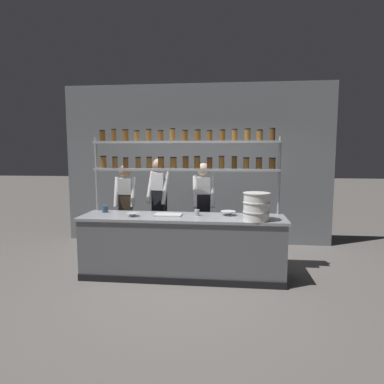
{
  "coord_description": "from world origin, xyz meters",
  "views": [
    {
      "loc": [
        0.7,
        -4.94,
        1.87
      ],
      "look_at": [
        0.12,
        0.2,
        1.26
      ],
      "focal_mm": 32.0,
      "sensor_mm": 36.0,
      "label": 1
    }
  ],
  "objects": [
    {
      "name": "prep_counter",
      "position": [
        0.0,
        -0.0,
        0.46
      ],
      "size": [
        3.03,
        0.76,
        0.92
      ],
      "color": "slate",
      "rests_on": "ground_plane"
    },
    {
      "name": "container_stack",
      "position": [
        1.06,
        -0.21,
        1.11
      ],
      "size": [
        0.38,
        0.38,
        0.39
      ],
      "color": "white",
      "rests_on": "prep_counter"
    },
    {
      "name": "cutting_board",
      "position": [
        -0.21,
        0.0,
        0.93
      ],
      "size": [
        0.4,
        0.26,
        0.02
      ],
      "color": "silver",
      "rests_on": "prep_counter"
    },
    {
      "name": "serving_cup_by_board",
      "position": [
        0.21,
        0.05,
        0.96
      ],
      "size": [
        0.07,
        0.07,
        0.09
      ],
      "color": "#B2B7BC",
      "rests_on": "prep_counter"
    },
    {
      "name": "ground_plane",
      "position": [
        0.0,
        0.0,
        0.0
      ],
      "size": [
        40.0,
        40.0,
        0.0
      ],
      "primitive_type": "plane",
      "color": "slate"
    },
    {
      "name": "chef_left",
      "position": [
        -1.12,
        0.82,
        0.94
      ],
      "size": [
        0.39,
        0.31,
        1.64
      ],
      "rotation": [
        0.0,
        0.0,
        0.12
      ],
      "color": "black",
      "rests_on": "ground_plane"
    },
    {
      "name": "chef_right",
      "position": [
        0.25,
        0.76,
        0.97
      ],
      "size": [
        0.39,
        0.31,
        1.68
      ],
      "rotation": [
        0.0,
        0.0,
        0.14
      ],
      "color": "black",
      "rests_on": "ground_plane"
    },
    {
      "name": "back_wall",
      "position": [
        0.0,
        2.02,
        1.61
      ],
      "size": [
        5.43,
        0.12,
        3.21
      ],
      "primitive_type": "cube",
      "color": "gray",
      "rests_on": "ground_plane"
    },
    {
      "name": "spice_shelf_unit",
      "position": [
        0.0,
        0.33,
        1.79
      ],
      "size": [
        2.91,
        0.28,
        2.23
      ],
      "color": "#999BA0",
      "rests_on": "ground_plane"
    },
    {
      "name": "chef_center",
      "position": [
        -0.52,
        0.81,
        1.02
      ],
      "size": [
        0.41,
        0.34,
        1.75
      ],
      "rotation": [
        0.0,
        0.0,
        -0.25
      ],
      "color": "black",
      "rests_on": "ground_plane"
    },
    {
      "name": "prep_bowl_near_left",
      "position": [
        0.68,
        0.13,
        0.95
      ],
      "size": [
        0.23,
        0.23,
        0.06
      ],
      "color": "white",
      "rests_on": "prep_counter"
    },
    {
      "name": "prep_bowl_center_front",
      "position": [
        -0.72,
        -0.11,
        0.94
      ],
      "size": [
        0.18,
        0.18,
        0.05
      ],
      "color": "silver",
      "rests_on": "prep_counter"
    },
    {
      "name": "serving_cup_front",
      "position": [
        -1.25,
        0.17,
        0.97
      ],
      "size": [
        0.09,
        0.09,
        0.1
      ],
      "color": "#334C70",
      "rests_on": "prep_counter"
    }
  ]
}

